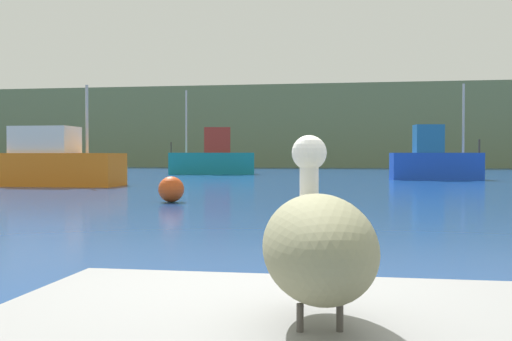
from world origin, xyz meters
TOP-DOWN VIEW (x-y plane):
  - hillside_backdrop at (0.00, 68.30)m, footprint 140.00×16.65m
  - pelican at (0.31, -0.91)m, footprint 0.66×1.33m
  - fishing_boat_blue at (4.04, 30.75)m, footprint 4.76×1.94m
  - fishing_boat_orange at (-12.74, 21.22)m, footprint 6.67×2.26m
  - fishing_boat_teal at (-9.46, 37.79)m, footprint 5.82×2.95m
  - mooring_buoy at (-4.71, 13.24)m, footprint 0.70×0.70m

SIDE VIEW (x-z plane):
  - mooring_buoy at x=-4.71m, z-range 0.00..0.70m
  - pelican at x=0.31m, z-range 0.51..1.33m
  - fishing_boat_orange at x=-12.74m, z-range -1.16..3.00m
  - fishing_boat_blue at x=4.04m, z-range -1.47..3.49m
  - fishing_boat_teal at x=-9.46m, z-range -1.70..3.84m
  - hillside_backdrop at x=0.00m, z-range 0.00..8.34m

